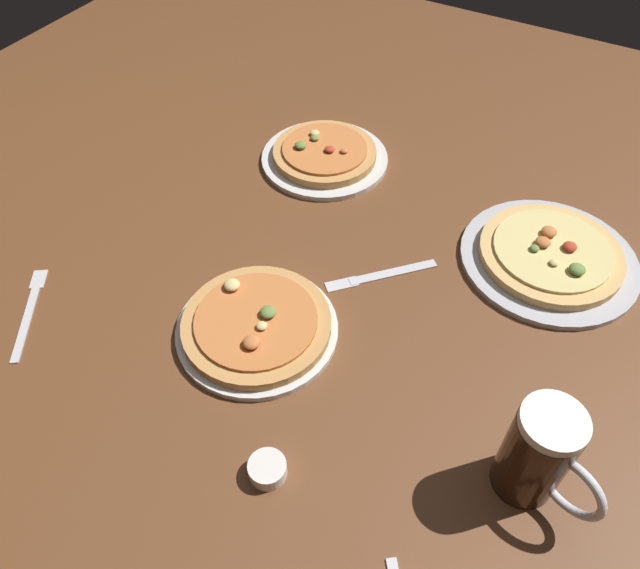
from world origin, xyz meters
name	(u,v)px	position (x,y,z in m)	size (l,w,h in m)	color
ground_plane	(320,297)	(0.00, 0.00, -0.01)	(2.40, 2.40, 0.03)	brown
pizza_plate_near	(257,326)	(-0.05, -0.13, 0.02)	(0.27, 0.27, 0.05)	silver
pizza_plate_far	(325,155)	(-0.18, 0.34, 0.02)	(0.28, 0.28, 0.05)	silver
pizza_plate_side	(550,256)	(0.34, 0.28, 0.02)	(0.33, 0.33, 0.05)	#B2B2B7
beer_mug_dark	(539,455)	(0.42, -0.17, 0.09)	(0.14, 0.09, 0.17)	black
ramekin_sauce	(267,469)	(0.10, -0.33, 0.01)	(0.06, 0.06, 0.03)	silver
knife_right	(381,275)	(0.08, 0.09, 0.00)	(0.16, 0.17, 0.01)	silver
fork_spare	(29,310)	(-0.42, -0.29, 0.00)	(0.13, 0.18, 0.01)	silver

